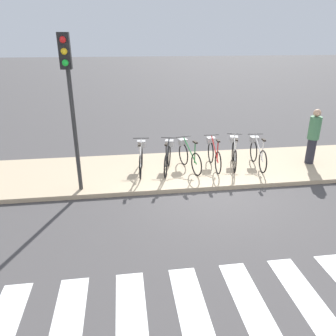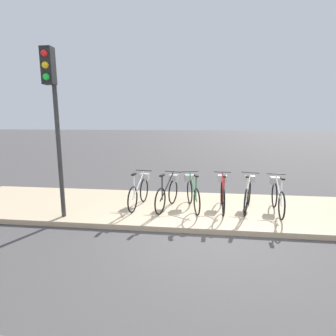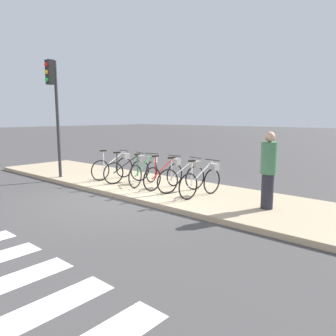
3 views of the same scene
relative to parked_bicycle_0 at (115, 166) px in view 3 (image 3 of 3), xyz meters
The scene contains 10 objects.
ground_plane 2.29m from the parked_bicycle_0, 37.51° to the right, with size 120.00×120.00×0.00m, color #423F3F.
sidewalk 1.83m from the parked_bicycle_0, ahead, with size 13.96×2.82×0.12m.
parked_bicycle_0 is the anchor object (origin of this frame).
parked_bicycle_1 0.77m from the parked_bicycle_0, ahead, with size 0.54×1.52×0.96m.
parked_bicycle_2 1.38m from the parked_bicycle_0, ahead, with size 0.53×1.52×0.96m.
parked_bicycle_3 2.16m from the parked_bicycle_0, ahead, with size 0.46×1.56×0.96m.
parked_bicycle_4 2.80m from the parked_bicycle_0, ahead, with size 0.56×1.51×0.96m.
parked_bicycle_5 3.48m from the parked_bicycle_0, ahead, with size 0.46×1.55×0.96m.
pedestrian 5.21m from the parked_bicycle_0, ahead, with size 0.34×0.34×1.67m.
traffic_light 2.98m from the parked_bicycle_0, 145.56° to the right, with size 0.24×0.40×3.73m.
Camera 3 is at (6.37, -5.35, 2.11)m, focal length 35.00 mm.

